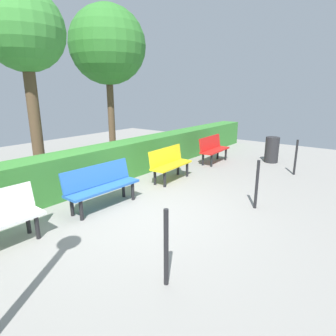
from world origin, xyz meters
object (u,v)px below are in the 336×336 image
Objects in this scene: bench_blue at (101,184)px; tree_near at (108,46)px; tree_mid at (24,33)px; trash_bin at (272,150)px; bench_yellow at (169,163)px; bench_red at (213,148)px.

bench_blue is 5.17m from tree_near.
tree_near reaches higher than tree_mid.
trash_bin is (-5.87, 1.54, -0.06)m from bench_blue.
bench_red is at bearing 177.72° from bench_yellow.
bench_red is 0.29× the size of tree_near.
tree_near is at bearing -56.14° from trash_bin.
tree_near reaches higher than trash_bin.
bench_yellow is 4.68m from tree_mid.
trash_bin is at bearing 142.21° from tree_mid.
trash_bin is at bearing 123.86° from tree_near.
bench_red is 4.63m from tree_near.
tree_near reaches higher than bench_blue.
bench_red is 0.30× the size of tree_mid.
trash_bin is (-5.61, 4.35, -3.20)m from tree_mid.
bench_blue is at bearing 44.65° from tree_near.
tree_near reaches higher than bench_red.
tree_mid is at bearing 1.41° from tree_near.
tree_near is 2.65m from tree_mid.
tree_near reaches higher than bench_yellow.
tree_mid is at bearing -93.52° from bench_blue.
bench_blue is (2.27, -0.02, 0.01)m from bench_yellow.
tree_mid is (4.41, -2.82, 3.15)m from bench_red.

